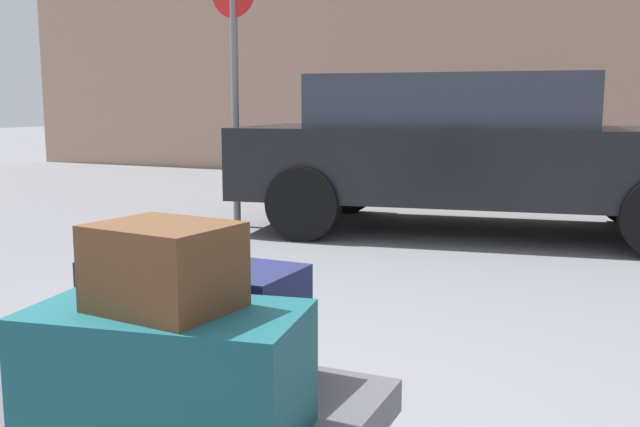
% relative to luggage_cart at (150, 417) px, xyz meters
% --- Properties ---
extents(luggage_cart, '(1.25, 0.78, 0.34)m').
position_rel_luggage_cart_xyz_m(luggage_cart, '(0.00, 0.00, 0.00)').
color(luggage_cart, '#4C4C51').
rests_on(luggage_cart, ground_plane).
extents(duffel_bag_teal_rear_left, '(0.72, 0.46, 0.32)m').
position_rel_luggage_cart_xyz_m(duffel_bag_teal_rear_left, '(0.20, -0.18, 0.23)').
color(duffel_bag_teal_rear_left, '#144C51').
rests_on(duffel_bag_teal_rear_left, luggage_cart).
extents(duffel_bag_navy_center, '(0.68, 0.32, 0.33)m').
position_rel_luggage_cart_xyz_m(duffel_bag_navy_center, '(0.01, 0.21, 0.24)').
color(duffel_bag_navy_center, '#191E47').
rests_on(duffel_bag_navy_center, luggage_cart).
extents(duffel_bag_brown_topmost_pile, '(0.35, 0.30, 0.21)m').
position_rel_luggage_cart_xyz_m(duffel_bag_brown_topmost_pile, '(0.20, -0.18, 0.50)').
color(duffel_bag_brown_topmost_pile, '#51331E').
rests_on(duffel_bag_brown_topmost_pile, duffel_bag_teal_rear_left).
extents(parked_car, '(4.52, 2.41, 1.42)m').
position_rel_luggage_cart_xyz_m(parked_car, '(-0.13, 4.94, 0.49)').
color(parked_car, black).
rests_on(parked_car, ground_plane).
extents(no_parking_sign, '(0.50, 0.09, 2.46)m').
position_rel_luggage_cart_xyz_m(no_parking_sign, '(-2.25, 4.30, 1.25)').
color(no_parking_sign, slate).
rests_on(no_parking_sign, ground_plane).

